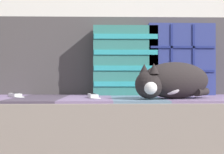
{
  "coord_description": "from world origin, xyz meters",
  "views": [
    {
      "loc": [
        -0.28,
        -1.64,
        0.47
      ],
      "look_at": [
        -0.23,
        0.04,
        0.49
      ],
      "focal_mm": 55.0,
      "sensor_mm": 36.0,
      "label": 1
    }
  ],
  "objects": [
    {
      "name": "throw_pillow_striped",
      "position": [
        -0.15,
        0.33,
        0.59
      ],
      "size": [
        0.36,
        0.14,
        0.39
      ],
      "color": "#337A70",
      "rests_on": "couch"
    },
    {
      "name": "sofa_backrest",
      "position": [
        0.0,
        0.48,
        0.63
      ],
      "size": [
        1.94,
        0.14,
        0.47
      ],
      "color": "#474242",
      "rests_on": "couch"
    },
    {
      "name": "game_remote_near",
      "position": [
        -0.32,
        -0.0,
        0.4
      ],
      "size": [
        0.07,
        0.21,
        0.02
      ],
      "color": "white",
      "rests_on": "couch"
    },
    {
      "name": "throw_pillow_quilted",
      "position": [
        0.17,
        0.33,
        0.6
      ],
      "size": [
        0.38,
        0.14,
        0.41
      ],
      "color": "navy",
      "rests_on": "couch"
    },
    {
      "name": "game_remote_far",
      "position": [
        -0.72,
        0.11,
        0.4
      ],
      "size": [
        0.13,
        0.2,
        0.02
      ],
      "color": "white",
      "rests_on": "couch"
    },
    {
      "name": "couch",
      "position": [
        -0.0,
        0.12,
        0.19
      ],
      "size": [
        1.98,
        0.86,
        0.39
      ],
      "color": "gray",
      "rests_on": "ground_plane"
    },
    {
      "name": "sleeping_cat",
      "position": [
        0.04,
        -0.1,
        0.47
      ],
      "size": [
        0.41,
        0.34,
        0.17
      ],
      "color": "black",
      "rests_on": "couch"
    }
  ]
}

